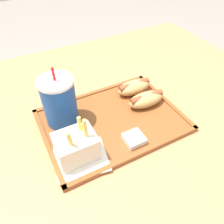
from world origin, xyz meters
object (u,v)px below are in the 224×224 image
soda_cup (59,101)px  fries_carton (77,146)px  sauce_cup_mayo (134,139)px  hot_dog_far (134,87)px  hot_dog_near (146,99)px

soda_cup → fries_carton: bearing=-93.2°
fries_carton → sauce_cup_mayo: fries_carton is taller
fries_carton → hot_dog_far: bearing=30.5°
soda_cup → sauce_cup_mayo: (0.14, -0.16, -0.06)m
soda_cup → sauce_cup_mayo: soda_cup is taller
hot_dog_far → sauce_cup_mayo: bearing=-121.6°
hot_dog_far → sauce_cup_mayo: hot_dog_far is taller
hot_dog_near → fries_carton: size_ratio=0.97×
hot_dog_near → sauce_cup_mayo: hot_dog_near is taller
sauce_cup_mayo → hot_dog_near: bearing=44.4°
soda_cup → hot_dog_far: soda_cup is taller
hot_dog_far → hot_dog_near: size_ratio=0.99×
fries_carton → hot_dog_near: bearing=17.5°
hot_dog_near → sauce_cup_mayo: 0.15m
soda_cup → hot_dog_near: (0.25, -0.06, -0.05)m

